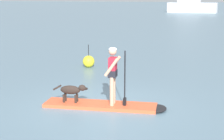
% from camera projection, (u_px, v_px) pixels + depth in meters
% --- Properties ---
extents(ground_plane, '(400.00, 400.00, 0.00)m').
position_uv_depth(ground_plane, '(100.00, 107.00, 10.36)').
color(ground_plane, slate).
extents(paddleboard, '(3.62, 1.34, 0.10)m').
position_uv_depth(paddleboard, '(108.00, 106.00, 10.31)').
color(paddleboard, '#E55933').
rests_on(paddleboard, ground_plane).
extents(person_paddler, '(0.64, 0.53, 1.65)m').
position_uv_depth(person_paddler, '(113.00, 72.00, 10.08)').
color(person_paddler, tan).
rests_on(person_paddler, paddleboard).
extents(dog, '(1.06, 0.32, 0.53)m').
position_uv_depth(dog, '(72.00, 90.00, 10.42)').
color(dog, '#2D231E').
rests_on(dog, paddleboard).
extents(moored_boat_far_starboard, '(9.44, 3.41, 4.54)m').
position_uv_depth(moored_boat_far_starboard, '(192.00, 5.00, 70.01)').
color(moored_boat_far_starboard, silver).
rests_on(moored_boat_far_starboard, ground_plane).
extents(marker_buoy, '(0.53, 0.53, 1.03)m').
position_uv_depth(marker_buoy, '(89.00, 61.00, 16.08)').
color(marker_buoy, yellow).
rests_on(marker_buoy, ground_plane).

